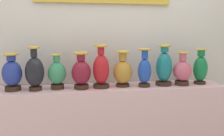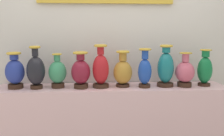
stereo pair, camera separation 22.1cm
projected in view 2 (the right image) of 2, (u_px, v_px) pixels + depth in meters
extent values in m
cube|color=silver|center=(111.00, 29.00, 2.41)|extent=(4.64, 0.10, 3.19)
cylinder|color=#382319|center=(16.00, 86.00, 2.16)|extent=(0.14, 0.14, 0.04)
ellipsoid|color=#263899|center=(15.00, 72.00, 2.14)|extent=(0.17, 0.17, 0.23)
cylinder|color=#263899|center=(14.00, 56.00, 2.12)|extent=(0.08, 0.08, 0.06)
torus|color=gold|center=(14.00, 53.00, 2.12)|extent=(0.13, 0.13, 0.02)
cylinder|color=#382319|center=(37.00, 87.00, 2.15)|extent=(0.11, 0.11, 0.03)
ellipsoid|color=black|center=(36.00, 71.00, 2.13)|extent=(0.17, 0.17, 0.27)
cylinder|color=black|center=(35.00, 52.00, 2.10)|extent=(0.06, 0.06, 0.08)
torus|color=gold|center=(35.00, 47.00, 2.10)|extent=(0.10, 0.10, 0.02)
cylinder|color=#382319|center=(58.00, 85.00, 2.19)|extent=(0.12, 0.12, 0.04)
ellipsoid|color=#388C60|center=(58.00, 72.00, 2.17)|extent=(0.17, 0.17, 0.21)
cylinder|color=#388C60|center=(57.00, 58.00, 2.15)|extent=(0.06, 0.06, 0.06)
torus|color=gold|center=(57.00, 54.00, 2.14)|extent=(0.09, 0.09, 0.01)
cylinder|color=#382319|center=(81.00, 86.00, 2.17)|extent=(0.13, 0.13, 0.04)
ellipsoid|color=maroon|center=(81.00, 72.00, 2.15)|extent=(0.18, 0.18, 0.22)
cylinder|color=maroon|center=(80.00, 56.00, 2.13)|extent=(0.08, 0.08, 0.07)
torus|color=gold|center=(80.00, 53.00, 2.13)|extent=(0.14, 0.14, 0.02)
cylinder|color=#382319|center=(101.00, 86.00, 2.20)|extent=(0.15, 0.15, 0.03)
ellipsoid|color=red|center=(101.00, 69.00, 2.18)|extent=(0.15, 0.15, 0.28)
cylinder|color=red|center=(101.00, 50.00, 2.15)|extent=(0.06, 0.06, 0.08)
torus|color=gold|center=(101.00, 46.00, 2.15)|extent=(0.12, 0.12, 0.02)
cylinder|color=#382319|center=(123.00, 85.00, 2.23)|extent=(0.13, 0.13, 0.03)
ellipsoid|color=#B27F2D|center=(123.00, 72.00, 2.21)|extent=(0.18, 0.18, 0.22)
cylinder|color=#B27F2D|center=(123.00, 56.00, 2.19)|extent=(0.07, 0.07, 0.09)
torus|color=gold|center=(123.00, 52.00, 2.19)|extent=(0.13, 0.13, 0.02)
cylinder|color=#382319|center=(144.00, 86.00, 2.20)|extent=(0.11, 0.11, 0.03)
ellipsoid|color=#1E47B2|center=(145.00, 72.00, 2.18)|extent=(0.13, 0.13, 0.24)
cylinder|color=#1E47B2|center=(145.00, 54.00, 2.16)|extent=(0.06, 0.06, 0.09)
torus|color=gold|center=(145.00, 49.00, 2.15)|extent=(0.12, 0.12, 0.02)
cylinder|color=#382319|center=(165.00, 85.00, 2.25)|extent=(0.16, 0.16, 0.03)
ellipsoid|color=#19727A|center=(166.00, 68.00, 2.22)|extent=(0.16, 0.16, 0.29)
cylinder|color=#19727A|center=(166.00, 49.00, 2.20)|extent=(0.08, 0.08, 0.06)
torus|color=gold|center=(166.00, 46.00, 2.19)|extent=(0.12, 0.12, 0.02)
cylinder|color=#382319|center=(184.00, 84.00, 2.23)|extent=(0.13, 0.13, 0.04)
ellipsoid|color=#CC5972|center=(185.00, 72.00, 2.22)|extent=(0.18, 0.18, 0.20)
cylinder|color=#CC5972|center=(186.00, 57.00, 2.20)|extent=(0.07, 0.07, 0.08)
torus|color=gold|center=(186.00, 53.00, 2.19)|extent=(0.12, 0.12, 0.01)
cylinder|color=#382319|center=(204.00, 84.00, 2.27)|extent=(0.12, 0.12, 0.03)
ellipsoid|color=#14723D|center=(205.00, 70.00, 2.25)|extent=(0.14, 0.14, 0.26)
cylinder|color=#14723D|center=(206.00, 54.00, 2.23)|extent=(0.07, 0.07, 0.07)
torus|color=gold|center=(206.00, 50.00, 2.22)|extent=(0.11, 0.11, 0.01)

